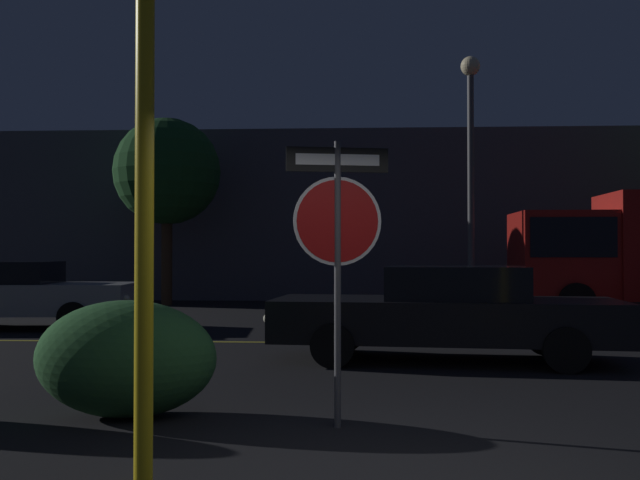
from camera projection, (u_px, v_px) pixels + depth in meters
road_center_stripe at (372, 343)px, 12.21m from camera, size 38.20×0.12×0.01m
stop_sign at (338, 225)px, 6.35m from camera, size 0.91×0.20×2.55m
yellow_pole_left at (144, 229)px, 4.74m from camera, size 0.13×0.13×3.42m
hedge_bush_1 at (126, 359)px, 6.71m from camera, size 1.72×1.05×1.10m
passing_car_1 at (12, 294)px, 14.58m from camera, size 5.01×2.12×1.37m
passing_car_2 at (447, 313)px, 10.20m from camera, size 5.10×2.23×1.36m
delivery_truck at (633, 249)px, 17.72m from camera, size 5.93×2.66×3.02m
street_lamp at (471, 140)px, 17.49m from camera, size 0.48×0.48×6.39m
tree_0 at (167, 172)px, 20.94m from camera, size 3.13×3.13×5.51m
building_backdrop at (318, 218)px, 25.14m from camera, size 27.79×4.54×5.56m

